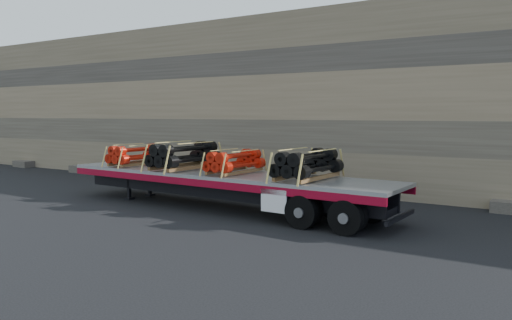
% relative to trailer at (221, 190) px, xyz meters
% --- Properties ---
extents(ground, '(120.00, 120.00, 0.00)m').
position_rel_trailer_xyz_m(ground, '(0.99, -0.55, -0.59)').
color(ground, black).
rests_on(ground, ground).
extents(rock_wall, '(44.00, 3.00, 7.00)m').
position_rel_trailer_xyz_m(rock_wall, '(0.99, 5.95, 2.91)').
color(rock_wall, '#7A6B54').
rests_on(rock_wall, ground).
extents(trailer, '(11.82, 2.75, 1.17)m').
position_rel_trailer_xyz_m(trailer, '(0.00, 0.00, 0.00)').
color(trailer, '#ACAFB3').
rests_on(trailer, ground).
extents(bundle_front, '(1.10, 2.07, 0.72)m').
position_rel_trailer_xyz_m(bundle_front, '(-3.91, 0.16, 0.95)').
color(bundle_front, '#B41809').
rests_on(bundle_front, trailer).
extents(bundle_midfront, '(1.34, 2.52, 0.88)m').
position_rel_trailer_xyz_m(bundle_midfront, '(-1.55, 0.07, 1.02)').
color(bundle_midfront, black).
rests_on(bundle_midfront, trailer).
extents(bundle_midrear, '(1.07, 2.02, 0.70)m').
position_rel_trailer_xyz_m(bundle_midrear, '(0.55, -0.02, 0.94)').
color(bundle_midrear, '#B41809').
rests_on(bundle_midrear, trailer).
extents(bundle_rear, '(1.25, 2.36, 0.82)m').
position_rel_trailer_xyz_m(bundle_rear, '(3.13, -0.13, 1.00)').
color(bundle_rear, black).
rests_on(bundle_rear, trailer).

